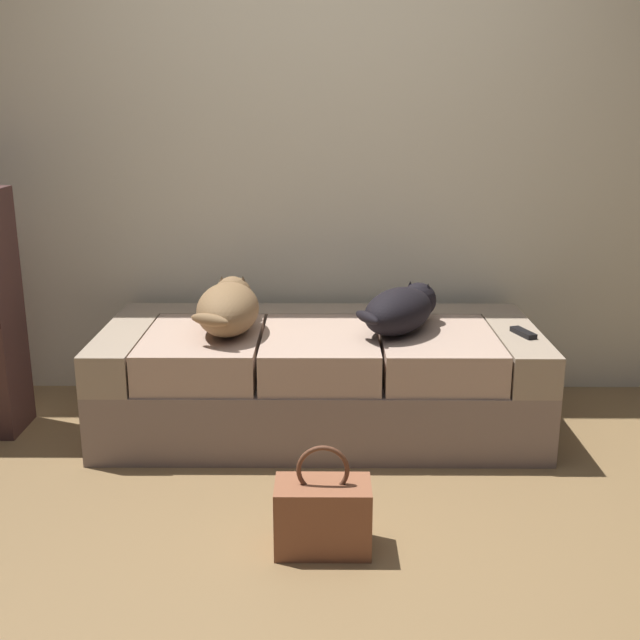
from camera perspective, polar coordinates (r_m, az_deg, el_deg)
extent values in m
plane|color=olive|center=(2.72, -0.12, -16.62)|extent=(10.00, 10.00, 0.00)
cube|color=beige|center=(3.93, 0.05, 14.87)|extent=(6.40, 0.10, 2.80)
cube|color=gray|center=(3.61, 0.00, -5.53)|extent=(1.95, 0.88, 0.30)
cube|color=gray|center=(3.64, -13.91, -1.85)|extent=(0.20, 0.88, 0.18)
cube|color=gray|center=(3.63, 13.95, -1.90)|extent=(0.20, 0.88, 0.18)
cube|color=gray|center=(3.86, 0.03, -0.40)|extent=(1.55, 0.20, 0.18)
cube|color=tan|center=(3.48, -8.56, -2.39)|extent=(0.50, 0.66, 0.18)
cube|color=tan|center=(3.44, 0.00, -2.44)|extent=(0.50, 0.66, 0.18)
cube|color=tan|center=(3.47, 8.57, -2.42)|extent=(0.50, 0.66, 0.18)
ellipsoid|color=olive|center=(3.42, -6.74, 0.80)|extent=(0.28, 0.48, 0.22)
sphere|color=olive|center=(3.64, -6.40, 1.80)|extent=(0.18, 0.18, 0.18)
ellipsoid|color=#4F3B26|center=(3.72, -6.28, 1.94)|extent=(0.07, 0.10, 0.06)
cone|color=#4F3B26|center=(3.63, -7.20, 2.82)|extent=(0.05, 0.05, 0.05)
cone|color=#4F3B26|center=(3.62, -5.65, 2.83)|extent=(0.05, 0.05, 0.05)
ellipsoid|color=olive|center=(3.22, -8.08, 0.00)|extent=(0.19, 0.14, 0.05)
ellipsoid|color=black|center=(3.42, 5.75, 0.65)|extent=(0.44, 0.50, 0.20)
sphere|color=black|center=(3.60, 7.22, 1.45)|extent=(0.16, 0.16, 0.16)
ellipsoid|color=black|center=(3.66, 7.70, 1.54)|extent=(0.10, 0.11, 0.06)
cone|color=black|center=(3.60, 6.61, 2.48)|extent=(0.04, 0.04, 0.05)
cone|color=black|center=(3.56, 7.90, 2.30)|extent=(0.04, 0.04, 0.05)
ellipsoid|color=black|center=(3.27, 3.46, 0.19)|extent=(0.12, 0.17, 0.05)
cube|color=black|center=(3.50, 14.64, -0.91)|extent=(0.09, 0.16, 0.02)
cube|color=brown|center=(2.68, 0.21, -14.17)|extent=(0.32, 0.18, 0.24)
torus|color=brown|center=(2.60, 0.21, -10.92)|extent=(0.18, 0.02, 0.18)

